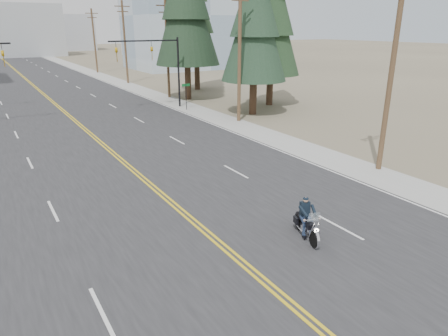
% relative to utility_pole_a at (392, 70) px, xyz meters
% --- Properties ---
extents(ground_plane, '(400.00, 400.00, 0.00)m').
position_rel_utility_pole_a_xyz_m(ground_plane, '(-12.50, -8.00, -5.73)').
color(ground_plane, '#776D56').
rests_on(ground_plane, ground).
extents(road, '(20.00, 200.00, 0.01)m').
position_rel_utility_pole_a_xyz_m(road, '(-12.50, 62.00, -5.73)').
color(road, '#303033').
rests_on(road, ground).
extents(sidewalk_right, '(3.00, 200.00, 0.01)m').
position_rel_utility_pole_a_xyz_m(sidewalk_right, '(-1.00, 62.00, -5.73)').
color(sidewalk_right, '#A5A5A0').
rests_on(sidewalk_right, ground).
extents(traffic_mast_right, '(7.10, 0.26, 7.00)m').
position_rel_utility_pole_a_xyz_m(traffic_mast_right, '(-3.52, 24.00, -0.79)').
color(traffic_mast_right, black).
rests_on(traffic_mast_right, ground).
extents(street_sign, '(0.90, 0.06, 2.62)m').
position_rel_utility_pole_a_xyz_m(street_sign, '(-1.70, 22.00, -3.93)').
color(street_sign, black).
rests_on(street_sign, ground).
extents(utility_pole_a, '(2.20, 0.30, 11.00)m').
position_rel_utility_pole_a_xyz_m(utility_pole_a, '(0.00, 0.00, 0.00)').
color(utility_pole_a, brown).
rests_on(utility_pole_a, ground).
extents(utility_pole_b, '(2.20, 0.30, 11.50)m').
position_rel_utility_pole_a_xyz_m(utility_pole_b, '(0.00, 15.00, 0.25)').
color(utility_pole_b, brown).
rests_on(utility_pole_b, ground).
extents(utility_pole_c, '(2.20, 0.30, 11.00)m').
position_rel_utility_pole_a_xyz_m(utility_pole_c, '(0.00, 30.00, 0.00)').
color(utility_pole_c, brown).
rests_on(utility_pole_c, ground).
extents(utility_pole_d, '(2.20, 0.30, 11.50)m').
position_rel_utility_pole_a_xyz_m(utility_pole_d, '(0.00, 45.00, 0.25)').
color(utility_pole_d, brown).
rests_on(utility_pole_d, ground).
extents(utility_pole_e, '(2.20, 0.30, 11.00)m').
position_rel_utility_pole_a_xyz_m(utility_pole_e, '(0.00, 62.00, 0.00)').
color(utility_pole_e, brown).
rests_on(utility_pole_e, ground).
extents(glass_building, '(24.00, 16.00, 20.00)m').
position_rel_utility_pole_a_xyz_m(glass_building, '(19.50, 62.00, 4.27)').
color(glass_building, '#9EB5CC').
rests_on(glass_building, ground).
extents(haze_bldg_b, '(18.00, 14.00, 14.00)m').
position_rel_utility_pole_a_xyz_m(haze_bldg_b, '(-4.50, 117.00, 1.27)').
color(haze_bldg_b, '#ADB2B7').
rests_on(haze_bldg_b, ground).
extents(haze_bldg_c, '(16.00, 12.00, 18.00)m').
position_rel_utility_pole_a_xyz_m(haze_bldg_c, '(27.50, 102.00, 3.27)').
color(haze_bldg_c, '#B7BCC6').
rests_on(haze_bldg_c, ground).
extents(haze_bldg_e, '(14.00, 14.00, 12.00)m').
position_rel_utility_pole_a_xyz_m(haze_bldg_e, '(12.50, 142.00, 0.27)').
color(haze_bldg_e, '#B7BCC6').
rests_on(haze_bldg_e, ground).
extents(motorcyclist, '(1.56, 2.29, 1.65)m').
position_rel_utility_pole_a_xyz_m(motorcyclist, '(-9.30, -3.89, -4.91)').
color(motorcyclist, black).
rests_on(motorcyclist, ground).
extents(conifer_near, '(6.04, 6.04, 16.00)m').
position_rel_utility_pole_a_xyz_m(conifer_near, '(2.85, 16.85, 3.46)').
color(conifer_near, '#382619').
rests_on(conifer_near, ground).
extents(conifer_mid, '(6.01, 6.01, 16.03)m').
position_rel_utility_pole_a_xyz_m(conifer_mid, '(7.21, 19.90, 3.47)').
color(conifer_mid, '#382619').
rests_on(conifer_mid, ground).
extents(conifer_far, '(6.03, 6.03, 16.14)m').
position_rel_utility_pole_a_xyz_m(conifer_far, '(5.84, 33.84, 3.53)').
color(conifer_far, '#382619').
rests_on(conifer_far, ground).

